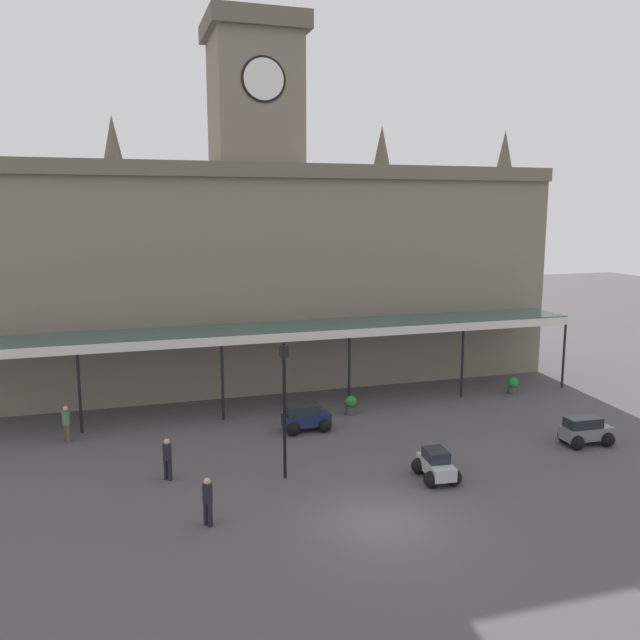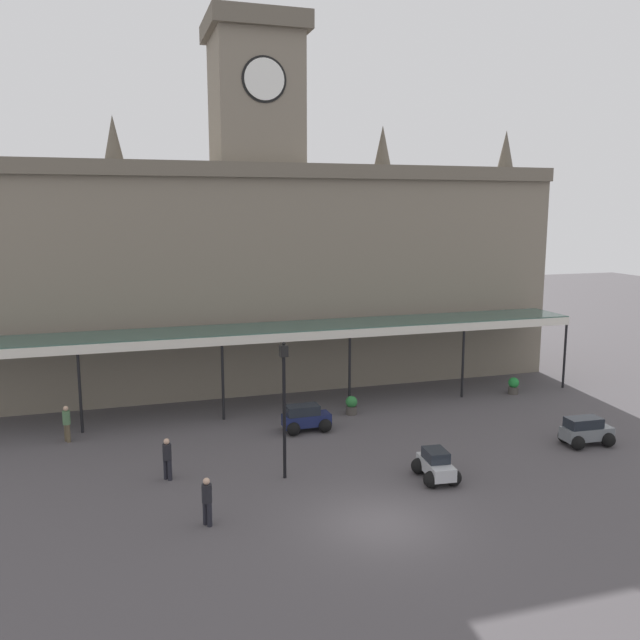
{
  "view_description": "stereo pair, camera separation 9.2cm",
  "coord_description": "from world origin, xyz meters",
  "px_view_note": "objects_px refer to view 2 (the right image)",
  "views": [
    {
      "loc": [
        -8.08,
        -18.97,
        10.42
      ],
      "look_at": [
        0.0,
        6.97,
        5.79
      ],
      "focal_mm": 36.78,
      "sensor_mm": 36.0,
      "label": 1
    },
    {
      "loc": [
        -7.99,
        -19.0,
        10.42
      ],
      "look_at": [
        0.0,
        6.97,
        5.79
      ],
      "focal_mm": 36.78,
      "sensor_mm": 36.0,
      "label": 2
    }
  ],
  "objects_px": {
    "pedestrian_beside_cars": "(167,457)",
    "victorian_lamppost": "(284,395)",
    "planter_forecourt_centre": "(513,386)",
    "car_grey_estate": "(586,433)",
    "pedestrian_crossing_forecourt": "(207,500)",
    "planter_by_canopy": "(351,405)",
    "pedestrian_near_entrance": "(67,422)",
    "car_silver_sedan": "(436,467)",
    "car_navy_estate": "(306,419)"
  },
  "relations": [
    {
      "from": "pedestrian_beside_cars",
      "to": "victorian_lamppost",
      "type": "bearing_deg",
      "value": -14.95
    },
    {
      "from": "planter_forecourt_centre",
      "to": "car_grey_estate",
      "type": "bearing_deg",
      "value": -101.16
    },
    {
      "from": "pedestrian_crossing_forecourt",
      "to": "planter_by_canopy",
      "type": "distance_m",
      "value": 13.1
    },
    {
      "from": "pedestrian_beside_cars",
      "to": "pedestrian_near_entrance",
      "type": "relative_size",
      "value": 1.0
    },
    {
      "from": "victorian_lamppost",
      "to": "planter_by_canopy",
      "type": "xyz_separation_m",
      "value": [
        5.22,
        6.81,
        -2.86
      ]
    },
    {
      "from": "car_grey_estate",
      "to": "planter_by_canopy",
      "type": "relative_size",
      "value": 2.38
    },
    {
      "from": "car_silver_sedan",
      "to": "planter_by_canopy",
      "type": "distance_m",
      "value": 8.7
    },
    {
      "from": "pedestrian_near_entrance",
      "to": "planter_by_canopy",
      "type": "relative_size",
      "value": 1.74
    },
    {
      "from": "pedestrian_beside_cars",
      "to": "victorian_lamppost",
      "type": "xyz_separation_m",
      "value": [
        4.39,
        -1.17,
        2.44
      ]
    },
    {
      "from": "car_navy_estate",
      "to": "planter_forecourt_centre",
      "type": "height_order",
      "value": "car_navy_estate"
    },
    {
      "from": "pedestrian_crossing_forecourt",
      "to": "victorian_lamppost",
      "type": "distance_m",
      "value": 5.18
    },
    {
      "from": "pedestrian_beside_cars",
      "to": "pedestrian_near_entrance",
      "type": "bearing_deg",
      "value": 125.47
    },
    {
      "from": "car_navy_estate",
      "to": "planter_by_canopy",
      "type": "relative_size",
      "value": 2.36
    },
    {
      "from": "pedestrian_near_entrance",
      "to": "car_grey_estate",
      "type": "bearing_deg",
      "value": -18.12
    },
    {
      "from": "planter_by_canopy",
      "to": "car_navy_estate",
      "type": "bearing_deg",
      "value": -148.98
    },
    {
      "from": "victorian_lamppost",
      "to": "pedestrian_beside_cars",
      "type": "bearing_deg",
      "value": 165.05
    },
    {
      "from": "car_silver_sedan",
      "to": "planter_by_canopy",
      "type": "height_order",
      "value": "car_silver_sedan"
    },
    {
      "from": "car_navy_estate",
      "to": "planter_by_canopy",
      "type": "height_order",
      "value": "car_navy_estate"
    },
    {
      "from": "victorian_lamppost",
      "to": "planter_by_canopy",
      "type": "bearing_deg",
      "value": 52.51
    },
    {
      "from": "car_silver_sedan",
      "to": "pedestrian_near_entrance",
      "type": "bearing_deg",
      "value": 148.13
    },
    {
      "from": "planter_forecourt_centre",
      "to": "planter_by_canopy",
      "type": "bearing_deg",
      "value": -175.39
    },
    {
      "from": "planter_by_canopy",
      "to": "pedestrian_crossing_forecourt",
      "type": "bearing_deg",
      "value": -131.24
    },
    {
      "from": "car_navy_estate",
      "to": "planter_forecourt_centre",
      "type": "distance_m",
      "value": 13.28
    },
    {
      "from": "car_navy_estate",
      "to": "pedestrian_beside_cars",
      "type": "height_order",
      "value": "pedestrian_beside_cars"
    },
    {
      "from": "car_navy_estate",
      "to": "pedestrian_near_entrance",
      "type": "xyz_separation_m",
      "value": [
        -10.7,
        1.78,
        0.34
      ]
    },
    {
      "from": "pedestrian_crossing_forecourt",
      "to": "pedestrian_beside_cars",
      "type": "bearing_deg",
      "value": 103.13
    },
    {
      "from": "car_silver_sedan",
      "to": "pedestrian_near_entrance",
      "type": "height_order",
      "value": "pedestrian_near_entrance"
    },
    {
      "from": "car_silver_sedan",
      "to": "pedestrian_crossing_forecourt",
      "type": "height_order",
      "value": "pedestrian_crossing_forecourt"
    },
    {
      "from": "pedestrian_crossing_forecourt",
      "to": "planter_by_canopy",
      "type": "relative_size",
      "value": 1.74
    },
    {
      "from": "car_navy_estate",
      "to": "car_silver_sedan",
      "type": "relative_size",
      "value": 1.07
    },
    {
      "from": "pedestrian_beside_cars",
      "to": "planter_forecourt_centre",
      "type": "bearing_deg",
      "value": 18.12
    },
    {
      "from": "car_grey_estate",
      "to": "pedestrian_beside_cars",
      "type": "xyz_separation_m",
      "value": [
        -18.12,
        1.59,
        0.34
      ]
    },
    {
      "from": "car_grey_estate",
      "to": "planter_forecourt_centre",
      "type": "xyz_separation_m",
      "value": [
        1.59,
        8.04,
        -0.07
      ]
    },
    {
      "from": "car_grey_estate",
      "to": "pedestrian_beside_cars",
      "type": "relative_size",
      "value": 1.37
    },
    {
      "from": "car_navy_estate",
      "to": "pedestrian_beside_cars",
      "type": "xyz_separation_m",
      "value": [
        -6.68,
        -3.87,
        0.34
      ]
    },
    {
      "from": "car_navy_estate",
      "to": "pedestrian_crossing_forecourt",
      "type": "relative_size",
      "value": 1.36
    },
    {
      "from": "car_silver_sedan",
      "to": "pedestrian_beside_cars",
      "type": "xyz_separation_m",
      "value": [
        -9.97,
        3.05,
        0.41
      ]
    },
    {
      "from": "car_grey_estate",
      "to": "planter_forecourt_centre",
      "type": "height_order",
      "value": "car_grey_estate"
    },
    {
      "from": "car_grey_estate",
      "to": "victorian_lamppost",
      "type": "distance_m",
      "value": 14.01
    },
    {
      "from": "car_silver_sedan",
      "to": "planter_forecourt_centre",
      "type": "xyz_separation_m",
      "value": [
        9.73,
        9.5,
        -0.01
      ]
    },
    {
      "from": "pedestrian_beside_cars",
      "to": "planter_forecourt_centre",
      "type": "height_order",
      "value": "pedestrian_beside_cars"
    },
    {
      "from": "planter_forecourt_centre",
      "to": "planter_by_canopy",
      "type": "xyz_separation_m",
      "value": [
        -10.09,
        -0.81,
        0.0
      ]
    },
    {
      "from": "car_silver_sedan",
      "to": "victorian_lamppost",
      "type": "bearing_deg",
      "value": 161.38
    },
    {
      "from": "car_grey_estate",
      "to": "victorian_lamppost",
      "type": "relative_size",
      "value": 0.42
    },
    {
      "from": "pedestrian_near_entrance",
      "to": "victorian_lamppost",
      "type": "height_order",
      "value": "victorian_lamppost"
    },
    {
      "from": "planter_by_canopy",
      "to": "pedestrian_near_entrance",
      "type": "bearing_deg",
      "value": 179.93
    },
    {
      "from": "car_grey_estate",
      "to": "pedestrian_crossing_forecourt",
      "type": "bearing_deg",
      "value": -171.31
    },
    {
      "from": "car_navy_estate",
      "to": "planter_by_canopy",
      "type": "xyz_separation_m",
      "value": [
        2.94,
        1.77,
        -0.07
      ]
    },
    {
      "from": "car_grey_estate",
      "to": "victorian_lamppost",
      "type": "bearing_deg",
      "value": 178.24
    },
    {
      "from": "car_navy_estate",
      "to": "victorian_lamppost",
      "type": "height_order",
      "value": "victorian_lamppost"
    }
  ]
}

